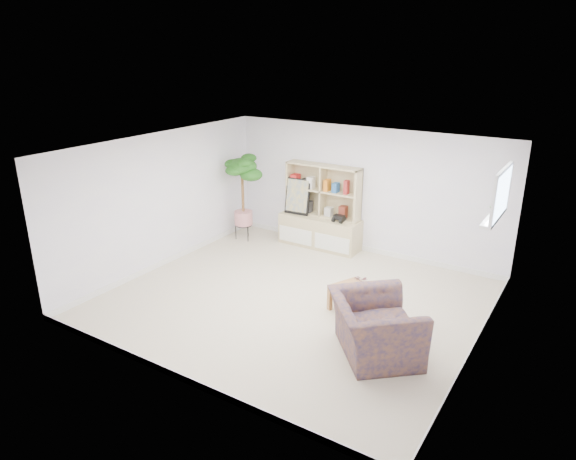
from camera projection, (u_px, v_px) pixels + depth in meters
The scene contains 14 objects.
floor at pixel (294, 300), 8.09m from camera, with size 5.50×5.00×0.01m, color beige.
ceiling at pixel (295, 149), 7.28m from camera, with size 5.50×5.00×0.01m, color silver.
walls at pixel (294, 228), 7.69m from camera, with size 5.51×5.01×2.40m.
baseboard at pixel (294, 297), 8.08m from camera, with size 5.50×5.00×0.10m, color white, non-canonical shape.
window at pixel (502, 194), 6.52m from camera, with size 0.10×0.98×0.68m, color silver, non-canonical shape.
window_sill at pixel (494, 217), 6.66m from camera, with size 0.14×1.00×0.04m, color white.
storage_unit at pixel (320, 207), 9.99m from camera, with size 1.64×0.55×1.64m, color tan, non-canonical shape.
poster at pixel (298, 197), 10.13m from camera, with size 0.52×0.12×0.71m, color yellow, non-canonical shape.
toy_truck at pixel (339, 218), 9.75m from camera, with size 0.29×0.20×0.15m, color black, non-canonical shape.
coffee_table at pixel (362, 306), 7.49m from camera, with size 0.99×0.54×0.40m, color #996839, non-canonical shape.
table_plant at pixel (362, 283), 7.42m from camera, with size 0.24×0.21×0.27m, color #1D6424.
floor_tree at pixel (243, 198), 10.34m from camera, with size 0.65×0.65×1.76m, color #1B5217, non-canonical shape.
armchair at pixel (375, 324), 6.55m from camera, with size 1.17×1.02×0.87m, color #151E4D.
sill_plant at pixel (496, 206), 6.64m from camera, with size 0.14×0.11×0.26m, color #1B5217.
Camera 1 is at (3.79, -6.17, 3.78)m, focal length 32.00 mm.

